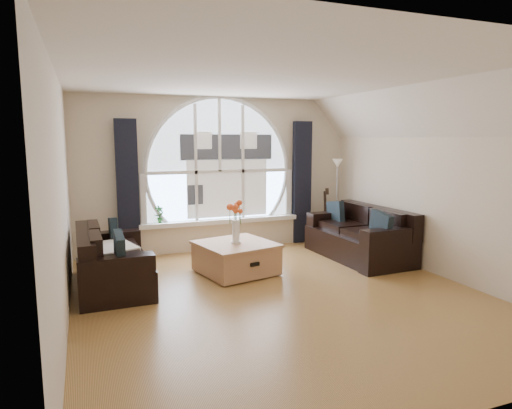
# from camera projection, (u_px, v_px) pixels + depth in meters

# --- Properties ---
(ground) EXTENTS (5.00, 5.50, 0.01)m
(ground) POSITION_uv_depth(u_px,v_px,m) (281.00, 296.00, 5.69)
(ground) COLOR brown
(ground) RESTS_ON ground
(ceiling) EXTENTS (5.00, 5.50, 0.01)m
(ceiling) POSITION_uv_depth(u_px,v_px,m) (283.00, 77.00, 5.30)
(ceiling) COLOR silver
(ceiling) RESTS_ON ground
(wall_back) EXTENTS (5.00, 0.01, 2.70)m
(wall_back) POSITION_uv_depth(u_px,v_px,m) (219.00, 174.00, 8.03)
(wall_back) COLOR beige
(wall_back) RESTS_ON ground
(wall_front) EXTENTS (5.00, 0.01, 2.70)m
(wall_front) POSITION_uv_depth(u_px,v_px,m) (455.00, 234.00, 2.95)
(wall_front) COLOR beige
(wall_front) RESTS_ON ground
(wall_left) EXTENTS (0.01, 5.50, 2.70)m
(wall_left) POSITION_uv_depth(u_px,v_px,m) (61.00, 200.00, 4.60)
(wall_left) COLOR beige
(wall_left) RESTS_ON ground
(wall_right) EXTENTS (0.01, 5.50, 2.70)m
(wall_right) POSITION_uv_depth(u_px,v_px,m) (442.00, 183.00, 6.38)
(wall_right) COLOR beige
(wall_right) RESTS_ON ground
(attic_slope) EXTENTS (0.92, 5.50, 0.72)m
(attic_slope) POSITION_uv_depth(u_px,v_px,m) (429.00, 111.00, 6.13)
(attic_slope) COLOR silver
(attic_slope) RESTS_ON ground
(arched_window) EXTENTS (2.60, 0.06, 2.15)m
(arched_window) POSITION_uv_depth(u_px,v_px,m) (219.00, 159.00, 7.96)
(arched_window) COLOR silver
(arched_window) RESTS_ON wall_back
(window_sill) EXTENTS (2.90, 0.22, 0.08)m
(window_sill) POSITION_uv_depth(u_px,v_px,m) (221.00, 221.00, 8.06)
(window_sill) COLOR white
(window_sill) RESTS_ON wall_back
(window_frame) EXTENTS (2.76, 0.08, 2.15)m
(window_frame) POSITION_uv_depth(u_px,v_px,m) (220.00, 159.00, 7.94)
(window_frame) COLOR white
(window_frame) RESTS_ON wall_back
(neighbor_house) EXTENTS (1.70, 0.02, 1.50)m
(neighbor_house) POSITION_uv_depth(u_px,v_px,m) (228.00, 166.00, 8.02)
(neighbor_house) COLOR silver
(neighbor_house) RESTS_ON wall_back
(curtain_left) EXTENTS (0.35, 0.12, 2.30)m
(curtain_left) POSITION_uv_depth(u_px,v_px,m) (128.00, 189.00, 7.38)
(curtain_left) COLOR black
(curtain_left) RESTS_ON ground
(curtain_right) EXTENTS (0.35, 0.12, 2.30)m
(curtain_right) POSITION_uv_depth(u_px,v_px,m) (302.00, 183.00, 8.52)
(curtain_right) COLOR black
(curtain_right) RESTS_ON ground
(sofa_left) EXTENTS (0.92, 1.78, 0.78)m
(sofa_left) POSITION_uv_depth(u_px,v_px,m) (113.00, 258.00, 6.00)
(sofa_left) COLOR black
(sofa_left) RESTS_ON ground
(sofa_right) EXTENTS (1.03, 1.94, 0.85)m
(sofa_right) POSITION_uv_depth(u_px,v_px,m) (358.00, 234.00, 7.45)
(sofa_right) COLOR black
(sofa_right) RESTS_ON ground
(coffee_chest) EXTENTS (1.22, 1.22, 0.50)m
(coffee_chest) POSITION_uv_depth(u_px,v_px,m) (236.00, 257.00, 6.62)
(coffee_chest) COLOR tan
(coffee_chest) RESTS_ON ground
(throw_blanket) EXTENTS (0.72, 0.72, 0.10)m
(throw_blanket) POSITION_uv_depth(u_px,v_px,m) (112.00, 249.00, 6.05)
(throw_blanket) COLOR silver
(throw_blanket) RESTS_ON sofa_left
(vase_flowers) EXTENTS (0.24, 0.24, 0.70)m
(vase_flowers) POSITION_uv_depth(u_px,v_px,m) (236.00, 217.00, 6.52)
(vase_flowers) COLOR white
(vase_flowers) RESTS_ON coffee_chest
(floor_lamp) EXTENTS (0.24, 0.24, 1.60)m
(floor_lamp) POSITION_uv_depth(u_px,v_px,m) (337.00, 201.00, 8.53)
(floor_lamp) COLOR #B2B2B2
(floor_lamp) RESTS_ON ground
(guitar) EXTENTS (0.42, 0.34, 1.06)m
(guitar) POSITION_uv_depth(u_px,v_px,m) (324.00, 215.00, 8.57)
(guitar) COLOR brown
(guitar) RESTS_ON ground
(potted_plant) EXTENTS (0.19, 0.16, 0.31)m
(potted_plant) POSITION_uv_depth(u_px,v_px,m) (159.00, 214.00, 7.64)
(potted_plant) COLOR #1E6023
(potted_plant) RESTS_ON window_sill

